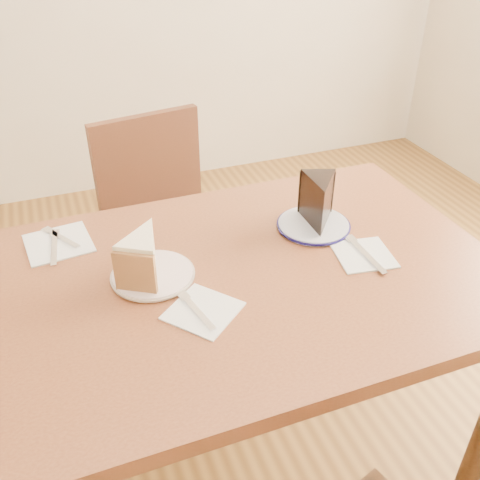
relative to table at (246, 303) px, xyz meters
name	(u,v)px	position (x,y,z in m)	size (l,w,h in m)	color
ground	(244,463)	(0.00, 0.00, -0.65)	(4.00, 4.00, 0.00)	#553716
table	(246,303)	(0.00, 0.00, 0.00)	(1.20, 0.80, 0.75)	#4F2715
chair_far	(170,238)	(-0.05, 0.58, -0.16)	(0.51, 0.51, 0.89)	#371B10
plate_cream	(153,275)	(-0.21, 0.05, 0.10)	(0.18, 0.18, 0.01)	silver
plate_navy	(313,225)	(0.24, 0.12, 0.10)	(0.19, 0.19, 0.01)	silver
carrot_cake	(145,255)	(-0.22, 0.06, 0.16)	(0.09, 0.13, 0.10)	beige
chocolate_cake	(319,205)	(0.24, 0.11, 0.17)	(0.09, 0.13, 0.12)	black
napkin_cream	(203,311)	(-0.14, -0.10, 0.10)	(0.13, 0.13, 0.00)	white
napkin_navy	(364,255)	(0.29, -0.04, 0.10)	(0.13, 0.13, 0.00)	white
napkin_spare	(58,243)	(-0.40, 0.27, 0.10)	(0.16, 0.16, 0.00)	white
fork_cream	(197,310)	(-0.15, -0.10, 0.10)	(0.01, 0.14, 0.00)	silver
knife_navy	(366,254)	(0.29, -0.05, 0.10)	(0.02, 0.17, 0.00)	silver
fork_spare	(61,238)	(-0.39, 0.29, 0.10)	(0.01, 0.14, 0.00)	silver
knife_spare	(54,247)	(-0.41, 0.25, 0.10)	(0.01, 0.16, 0.00)	silver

